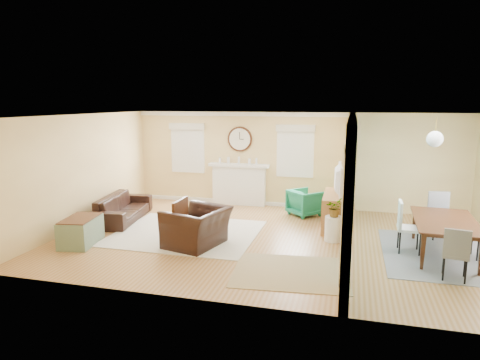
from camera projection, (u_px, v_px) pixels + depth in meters
name	position (u px, v px, depth m)	size (l,w,h in m)	color
floor	(273.00, 240.00, 9.03)	(9.00, 9.00, 0.00)	#9A622C
wall_back	(293.00, 160.00, 11.65)	(9.00, 0.02, 2.60)	tan
wall_front	(236.00, 217.00, 5.94)	(9.00, 0.02, 2.60)	tan
wall_left	(83.00, 171.00, 9.91)	(0.02, 6.00, 2.60)	tan
ceiling	(275.00, 116.00, 8.56)	(9.00, 6.00, 0.02)	white
partition	(350.00, 178.00, 8.68)	(0.17, 6.00, 2.60)	tan
fireplace	(239.00, 184.00, 12.03)	(1.70, 0.30, 1.17)	white
wall_clock	(240.00, 139.00, 11.89)	(0.70, 0.07, 0.70)	#462613
window_left	(188.00, 145.00, 12.30)	(1.05, 0.13, 1.42)	white
window_right	(295.00, 147.00, 11.53)	(1.05, 0.13, 1.42)	white
pendant	(435.00, 139.00, 7.88)	(0.30, 0.30, 0.55)	gold
rug_cream	(187.00, 233.00, 9.48)	(3.10, 2.68, 0.02)	beige
rug_jute	(291.00, 272.00, 7.33)	(1.95, 1.59, 0.01)	tan
rug_grey	(444.00, 255.00, 8.13)	(2.26, 2.83, 0.01)	slate
sofa	(123.00, 208.00, 10.52)	(2.10, 0.82, 0.61)	black
eames_chair	(197.00, 227.00, 8.61)	(1.20, 1.05, 0.78)	black
green_chair	(305.00, 203.00, 10.94)	(0.71, 0.73, 0.67)	#0E6647
trunk	(81.00, 231.00, 8.73)	(0.74, 1.05, 0.56)	gray
credenza	(334.00, 211.00, 9.85)	(0.51, 1.51, 0.80)	#AB743B
tv	(335.00, 179.00, 9.72)	(1.18, 0.15, 0.68)	black
garden_stool	(333.00, 229.00, 8.93)	(0.36, 0.36, 0.53)	white
potted_plant	(334.00, 207.00, 8.84)	(0.36, 0.31, 0.40)	#337F33
dining_table	(446.00, 238.00, 8.07)	(1.98, 1.10, 0.69)	#462613
dining_chair_n	(441.00, 212.00, 9.03)	(0.49, 0.49, 0.99)	slate
dining_chair_s	(456.00, 249.00, 6.95)	(0.46, 0.46, 0.90)	slate
dining_chair_w	(410.00, 223.00, 8.20)	(0.45, 0.45, 1.00)	white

